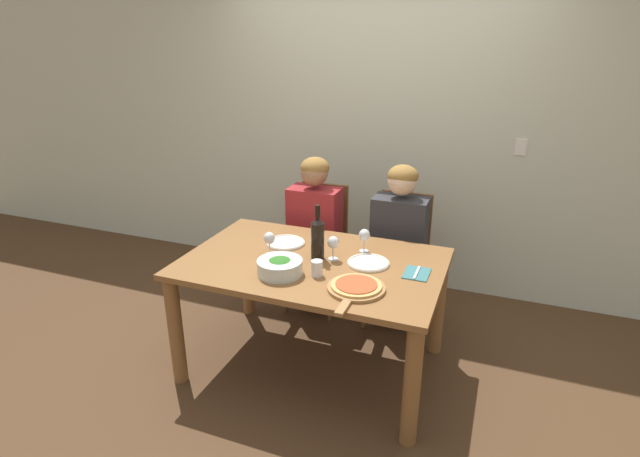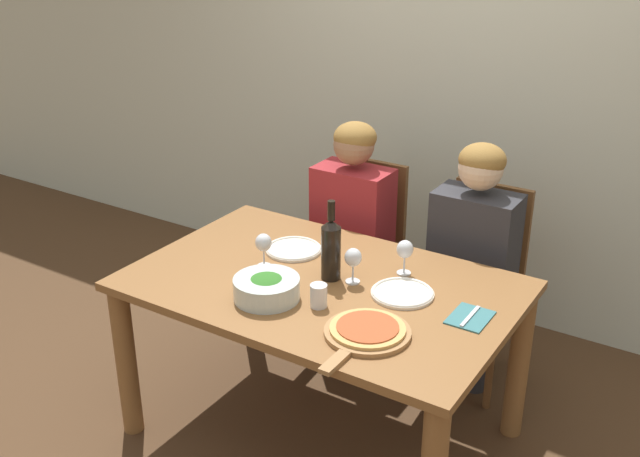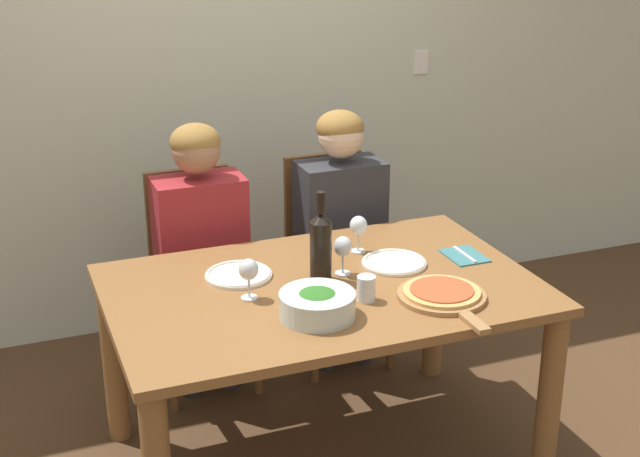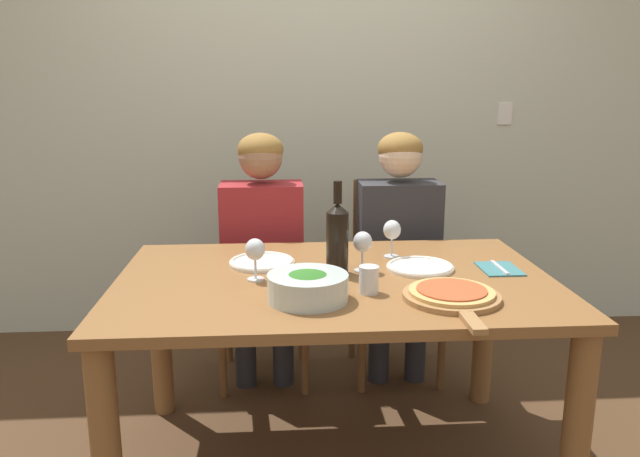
# 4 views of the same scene
# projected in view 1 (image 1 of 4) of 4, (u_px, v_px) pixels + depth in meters

# --- Properties ---
(ground_plane) EXTENTS (40.00, 40.00, 0.00)m
(ground_plane) POSITION_uv_depth(u_px,v_px,m) (313.00, 364.00, 3.28)
(ground_plane) COLOR #4C331E
(back_wall) EXTENTS (10.00, 0.06, 2.70)m
(back_wall) POSITION_uv_depth(u_px,v_px,m) (378.00, 124.00, 4.04)
(back_wall) COLOR beige
(back_wall) RESTS_ON ground
(dining_table) EXTENTS (1.55, 1.00, 0.75)m
(dining_table) POSITION_uv_depth(u_px,v_px,m) (313.00, 279.00, 3.06)
(dining_table) COLOR brown
(dining_table) RESTS_ON ground
(chair_left) EXTENTS (0.42, 0.42, 0.95)m
(chair_left) POSITION_uv_depth(u_px,v_px,m) (319.00, 243.00, 3.91)
(chair_left) COLOR brown
(chair_left) RESTS_ON ground
(chair_right) EXTENTS (0.42, 0.42, 0.95)m
(chair_right) POSITION_uv_depth(u_px,v_px,m) (400.00, 255.00, 3.70)
(chair_right) COLOR brown
(chair_right) RESTS_ON ground
(person_woman) EXTENTS (0.47, 0.51, 1.20)m
(person_woman) POSITION_uv_depth(u_px,v_px,m) (314.00, 221.00, 3.73)
(person_woman) COLOR #28282D
(person_woman) RESTS_ON ground
(person_man) EXTENTS (0.47, 0.51, 1.20)m
(person_man) POSITION_uv_depth(u_px,v_px,m) (399.00, 233.00, 3.51)
(person_man) COLOR #28282D
(person_man) RESTS_ON ground
(wine_bottle) EXTENTS (0.08, 0.08, 0.34)m
(wine_bottle) POSITION_uv_depth(u_px,v_px,m) (318.00, 237.00, 3.00)
(wine_bottle) COLOR black
(wine_bottle) RESTS_ON dining_table
(broccoli_bowl) EXTENTS (0.26, 0.26, 0.09)m
(broccoli_bowl) POSITION_uv_depth(u_px,v_px,m) (280.00, 267.00, 2.83)
(broccoli_bowl) COLOR silver
(broccoli_bowl) RESTS_ON dining_table
(dinner_plate_left) EXTENTS (0.25, 0.25, 0.02)m
(dinner_plate_left) POSITION_uv_depth(u_px,v_px,m) (286.00, 242.00, 3.26)
(dinner_plate_left) COLOR silver
(dinner_plate_left) RESTS_ON dining_table
(dinner_plate_right) EXTENTS (0.25, 0.25, 0.02)m
(dinner_plate_right) POSITION_uv_depth(u_px,v_px,m) (368.00, 263.00, 2.97)
(dinner_plate_right) COLOR silver
(dinner_plate_right) RESTS_ON dining_table
(pizza_on_board) EXTENTS (0.31, 0.45, 0.04)m
(pizza_on_board) POSITION_uv_depth(u_px,v_px,m) (356.00, 288.00, 2.66)
(pizza_on_board) COLOR #9E7042
(pizza_on_board) RESTS_ON dining_table
(wine_glass_left) EXTENTS (0.07, 0.07, 0.15)m
(wine_glass_left) POSITION_uv_depth(u_px,v_px,m) (269.00, 239.00, 3.06)
(wine_glass_left) COLOR silver
(wine_glass_left) RESTS_ON dining_table
(wine_glass_right) EXTENTS (0.07, 0.07, 0.15)m
(wine_glass_right) POSITION_uv_depth(u_px,v_px,m) (364.00, 236.00, 3.10)
(wine_glass_right) COLOR silver
(wine_glass_right) RESTS_ON dining_table
(wine_glass_centre) EXTENTS (0.07, 0.07, 0.15)m
(wine_glass_centre) POSITION_uv_depth(u_px,v_px,m) (333.00, 244.00, 2.99)
(wine_glass_centre) COLOR silver
(wine_glass_centre) RESTS_ON dining_table
(water_tumbler) EXTENTS (0.07, 0.07, 0.09)m
(water_tumbler) POSITION_uv_depth(u_px,v_px,m) (317.00, 268.00, 2.81)
(water_tumbler) COLOR silver
(water_tumbler) RESTS_ON dining_table
(fork_on_napkin) EXTENTS (0.14, 0.18, 0.01)m
(fork_on_napkin) POSITION_uv_depth(u_px,v_px,m) (417.00, 273.00, 2.85)
(fork_on_napkin) COLOR #387075
(fork_on_napkin) RESTS_ON dining_table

